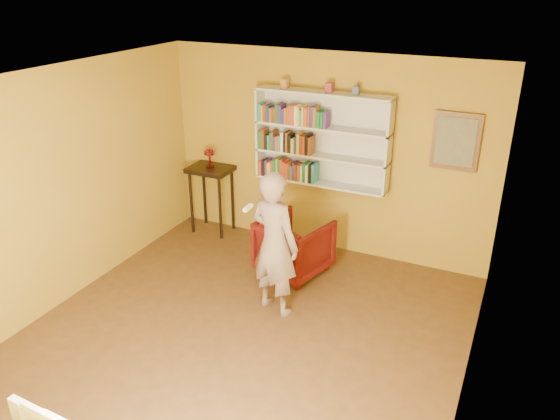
# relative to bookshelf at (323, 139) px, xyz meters

# --- Properties ---
(room_shell) EXTENTS (5.30, 5.80, 2.88)m
(room_shell) POSITION_rel_bookshelf_xyz_m (0.00, -2.41, -0.58)
(room_shell) COLOR #4D3219
(room_shell) RESTS_ON ground
(bookshelf) EXTENTS (1.80, 0.29, 1.23)m
(bookshelf) POSITION_rel_bookshelf_xyz_m (0.00, 0.00, 0.00)
(bookshelf) COLOR silver
(bookshelf) RESTS_ON room_shell
(books_row_lower) EXTENTS (0.82, 0.19, 0.27)m
(books_row_lower) POSITION_rel_bookshelf_xyz_m (-0.45, -0.11, -0.46)
(books_row_lower) COLOR #B3381B
(books_row_lower) RESTS_ON bookshelf
(books_row_middle) EXTENTS (0.76, 0.18, 0.27)m
(books_row_middle) POSITION_rel_bookshelf_xyz_m (-0.47, -0.11, -0.08)
(books_row_middle) COLOR #186F36
(books_row_middle) RESTS_ON bookshelf
(books_row_upper) EXTENTS (0.95, 0.19, 0.26)m
(books_row_upper) POSITION_rel_bookshelf_xyz_m (-0.39, -0.11, 0.30)
(books_row_upper) COLOR teal
(books_row_upper) RESTS_ON bookshelf
(ornament_left) EXTENTS (0.08, 0.08, 0.12)m
(ornament_left) POSITION_rel_bookshelf_xyz_m (-0.53, -0.06, 0.68)
(ornament_left) COLOR #BE7636
(ornament_left) RESTS_ON bookshelf
(ornament_centre) EXTENTS (0.09, 0.09, 0.12)m
(ornament_centre) POSITION_rel_bookshelf_xyz_m (0.08, -0.06, 0.68)
(ornament_centre) COLOR #9E3449
(ornament_centre) RESTS_ON bookshelf
(ornament_right) EXTENTS (0.08, 0.08, 0.11)m
(ornament_right) POSITION_rel_bookshelf_xyz_m (0.43, -0.06, 0.67)
(ornament_right) COLOR #475A77
(ornament_right) RESTS_ON bookshelf
(framed_painting) EXTENTS (0.55, 0.05, 0.70)m
(framed_painting) POSITION_rel_bookshelf_xyz_m (1.65, 0.05, 0.16)
(framed_painting) COLOR brown
(framed_painting) RESTS_ON room_shell
(console_table) EXTENTS (0.61, 0.47, 1.00)m
(console_table) POSITION_rel_bookshelf_xyz_m (-1.66, -0.16, -0.76)
(console_table) COLOR black
(console_table) RESTS_ON ground
(ruby_lustre) EXTENTS (0.16, 0.17, 0.27)m
(ruby_lustre) POSITION_rel_bookshelf_xyz_m (-1.66, -0.16, -0.40)
(ruby_lustre) COLOR maroon
(ruby_lustre) RESTS_ON console_table
(armchair) EXTENTS (0.96, 0.98, 0.73)m
(armchair) POSITION_rel_bookshelf_xyz_m (-0.06, -0.76, -1.23)
(armchair) COLOR #420405
(armchair) RESTS_ON ground
(person) EXTENTS (0.70, 0.55, 1.69)m
(person) POSITION_rel_bookshelf_xyz_m (0.09, -1.65, -0.75)
(person) COLOR #7C675B
(person) RESTS_ON ground
(game_remote) EXTENTS (0.04, 0.15, 0.04)m
(game_remote) POSITION_rel_bookshelf_xyz_m (-0.04, -2.01, -0.20)
(game_remote) COLOR white
(game_remote) RESTS_ON person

